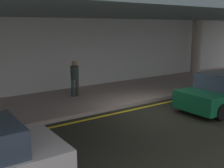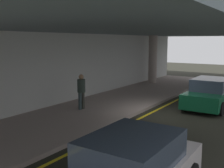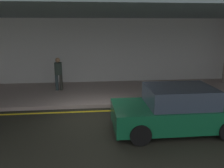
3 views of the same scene
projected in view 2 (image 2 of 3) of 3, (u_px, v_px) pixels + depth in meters
The scene contains 8 objects.
ground_plane at pixel (164, 114), 12.99m from camera, with size 60.00×60.00×0.00m, color black.
sidewalk at pixel (109, 105), 14.66m from camera, with size 26.00×4.20×0.15m, color gray.
lane_stripe_yellow at pixel (152, 113), 13.33m from camera, with size 26.00×0.14×0.01m, color yellow.
support_column_center at pixel (153, 59), 21.65m from camera, with size 0.66×0.66×3.65m, color gray.
ceiling_overhang at pixel (117, 29), 13.79m from camera, with size 28.00×13.20×0.30m, color slate.
terminal_back_wall at pixel (75, 68), 15.60m from camera, with size 26.00×0.30×3.80m, color #B3B4B0.
car_dark_green at pixel (210, 94), 14.28m from camera, with size 4.10×1.92×1.50m.
traveler_with_luggage at pixel (81, 89), 13.27m from camera, with size 0.38×0.38×1.68m.
Camera 2 is at (-11.87, -4.90, 3.40)m, focal length 44.78 mm.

